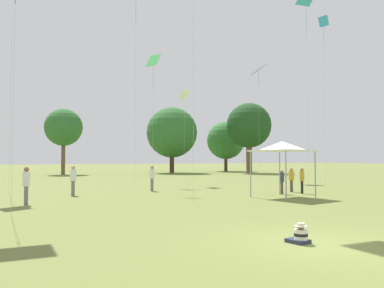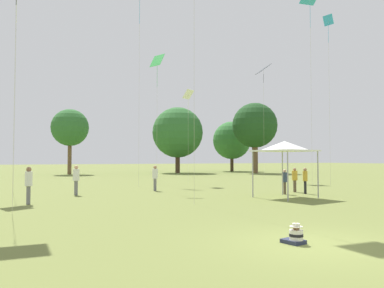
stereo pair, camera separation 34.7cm
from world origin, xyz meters
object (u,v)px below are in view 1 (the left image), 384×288
Objects in this scene: person_standing_3 at (26,182)px; person_standing_5 at (282,179)px; distant_tree_3 at (64,128)px; seated_toddler at (300,235)px; kite_8 at (324,30)px; kite_5 at (259,71)px; distant_tree_2 at (226,140)px; kite_6 at (184,97)px; canopy_tent at (282,147)px; person_standing_2 at (302,178)px; kite_2 at (136,4)px; person_standing_1 at (152,176)px; kite_4 at (153,63)px; person_standing_4 at (73,178)px; distant_tree_1 at (172,133)px; person_standing_0 at (291,178)px; distant_tree_0 at (249,126)px; kite_7 at (306,3)px.

person_standing_3 reaches higher than person_standing_5.
distant_tree_3 is (5.96, 35.82, 5.53)m from person_standing_3.
kite_8 is at bearing 31.28° from seated_toddler.
kite_5 is (7.17, 12.18, 10.12)m from person_standing_5.
kite_6 is at bearing -127.13° from distant_tree_2.
canopy_tent is (-1.31, -1.67, 1.96)m from person_standing_5.
person_standing_5 is (-1.38, 0.27, -0.06)m from person_standing_2.
distant_tree_3 reaches higher than canopy_tent.
kite_6 is 26.78m from distant_tree_3.
kite_8 is at bearing -107.62° from distant_tree_2.
person_standing_1 is at bearing -25.80° from kite_2.
canopy_tent is at bearing -12.76° from person_standing_5.
kite_4 is (-2.77, 13.98, 7.78)m from canopy_tent.
kite_6 is at bearing -27.20° from kite_5.
person_standing_5 is 13.03m from kite_6.
person_standing_3 is 0.16× the size of kite_4.
person_standing_1 is 0.12× the size of kite_8.
person_standing_2 is 1.41m from person_standing_5.
kite_4 reaches higher than distant_tree_3.
distant_tree_1 is (19.25, 30.55, 5.24)m from person_standing_4.
person_standing_0 is 0.48× the size of canopy_tent.
person_standing_2 is at bearing 94.42° from person_standing_0.
distant_tree_0 is (22.00, 17.28, -3.34)m from kite_4.
seated_toddler is 0.05× the size of kite_4.
person_standing_2 is 16.79m from kite_4.
distant_tree_2 is at bearing -101.68° from person_standing_0.
distant_tree_0 is at bearing 154.49° from person_standing_2.
person_standing_2 is at bearing 35.95° from seated_toddler.
distant_tree_1 is (11.47, 23.00, -4.36)m from kite_4.
distant_tree_3 is (-0.18, 47.86, 6.41)m from seated_toddler.
kite_4 reaches higher than person_standing_1.
kite_2 is at bearing -85.36° from distant_tree_3.
kite_8 reaches higher than kite_5.
canopy_tent is 0.29× the size of kite_4.
person_standing_4 reaches higher than seated_toddler.
distant_tree_1 is at bearing -42.33° from kite_7.
distant_tree_0 reaches higher than distant_tree_2.
kite_8 is at bearing 32.68° from canopy_tent.
person_standing_0 is (9.99, 11.91, 0.74)m from seated_toddler.
kite_7 is (18.90, 1.27, 12.68)m from person_standing_3.
kite_8 is (12.25, -7.90, 2.34)m from kite_4.
kite_2 reaches higher than person_standing_2.
seated_toddler is 22.90m from kite_7.
distant_tree_3 is (-27.48, -1.27, 1.17)m from distant_tree_2.
kite_8 is (9.48, 6.08, 10.12)m from canopy_tent.
kite_6 is (-0.33, 12.71, 4.76)m from canopy_tent.
kite_5 is at bearing 38.06° from kite_8.
person_standing_2 is 15.99m from person_standing_3.
kite_2 is at bearing -131.91° from distant_tree_2.
person_standing_3 is 0.21× the size of distant_tree_2.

